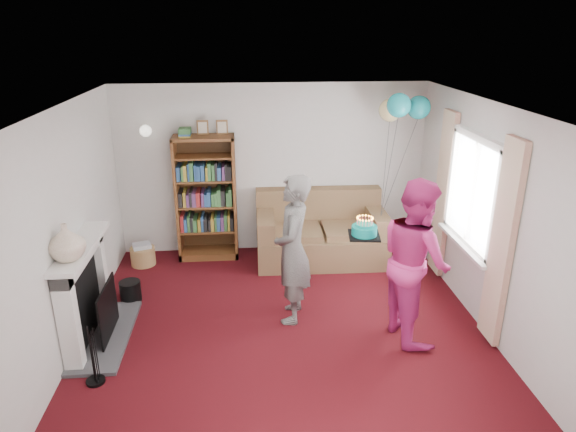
{
  "coord_description": "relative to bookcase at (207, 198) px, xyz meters",
  "views": [
    {
      "loc": [
        -0.39,
        -4.82,
        3.26
      ],
      "look_at": [
        0.07,
        0.6,
        1.22
      ],
      "focal_mm": 32.0,
      "sensor_mm": 36.0,
      "label": 1
    }
  ],
  "objects": [
    {
      "name": "ground",
      "position": [
        0.97,
        -2.3,
        -0.89
      ],
      "size": [
        5.0,
        5.0,
        0.0
      ],
      "primitive_type": "plane",
      "color": "#350808",
      "rests_on": "ground"
    },
    {
      "name": "wall_back",
      "position": [
        0.97,
        0.21,
        0.36
      ],
      "size": [
        4.5,
        0.02,
        2.5
      ],
      "primitive_type": "cube",
      "color": "silver",
      "rests_on": "ground"
    },
    {
      "name": "wall_left",
      "position": [
        -1.29,
        -2.3,
        0.36
      ],
      "size": [
        0.02,
        5.0,
        2.5
      ],
      "primitive_type": "cube",
      "color": "silver",
      "rests_on": "ground"
    },
    {
      "name": "wall_right",
      "position": [
        3.23,
        -2.3,
        0.36
      ],
      "size": [
        0.02,
        5.0,
        2.5
      ],
      "primitive_type": "cube",
      "color": "silver",
      "rests_on": "ground"
    },
    {
      "name": "ceiling",
      "position": [
        0.97,
        -2.3,
        1.61
      ],
      "size": [
        4.5,
        5.0,
        0.01
      ],
      "primitive_type": "cube",
      "color": "white",
      "rests_on": "wall_back"
    },
    {
      "name": "fireplace",
      "position": [
        -1.12,
        -2.11,
        -0.38
      ],
      "size": [
        0.55,
        1.8,
        1.12
      ],
      "color": "#3F3F42",
      "rests_on": "ground"
    },
    {
      "name": "window_bay",
      "position": [
        3.17,
        -1.7,
        0.31
      ],
      "size": [
        0.14,
        2.02,
        2.2
      ],
      "color": "white",
      "rests_on": "ground"
    },
    {
      "name": "wall_sconce",
      "position": [
        -0.78,
        0.06,
        0.99
      ],
      "size": [
        0.16,
        0.23,
        0.16
      ],
      "color": "gold",
      "rests_on": "ground"
    },
    {
      "name": "bookcase",
      "position": [
        0.0,
        0.0,
        0.0
      ],
      "size": [
        0.86,
        0.42,
        2.02
      ],
      "color": "#472B14",
      "rests_on": "ground"
    },
    {
      "name": "sofa",
      "position": [
        1.64,
        -0.22,
        -0.53
      ],
      "size": [
        1.85,
        0.98,
        0.98
      ],
      "rotation": [
        0.0,
        0.0,
        -0.02
      ],
      "color": "brown",
      "rests_on": "ground"
    },
    {
      "name": "wicker_basket",
      "position": [
        -0.93,
        -0.26,
        -0.75
      ],
      "size": [
        0.35,
        0.35,
        0.32
      ],
      "rotation": [
        0.0,
        0.0,
        0.33
      ],
      "color": "#A6814D",
      "rests_on": "ground"
    },
    {
      "name": "person_striped",
      "position": [
        1.08,
        -1.85,
        -0.02
      ],
      "size": [
        0.52,
        0.7,
        1.74
      ],
      "primitive_type": "imported",
      "rotation": [
        0.0,
        0.0,
        -1.74
      ],
      "color": "black",
      "rests_on": "ground"
    },
    {
      "name": "person_magenta",
      "position": [
        2.35,
        -2.29,
        0.01
      ],
      "size": [
        0.81,
        0.97,
        1.8
      ],
      "primitive_type": "imported",
      "rotation": [
        0.0,
        0.0,
        1.72
      ],
      "color": "#BF2670",
      "rests_on": "ground"
    },
    {
      "name": "birthday_cake",
      "position": [
        1.85,
        -2.04,
        0.26
      ],
      "size": [
        0.33,
        0.33,
        0.22
      ],
      "rotation": [
        0.0,
        0.0,
        -0.13
      ],
      "color": "black",
      "rests_on": "ground"
    },
    {
      "name": "balloons",
      "position": [
        2.68,
        -0.39,
        1.33
      ],
      "size": [
        0.64,
        0.7,
        1.75
      ],
      "color": "#3F3F3F",
      "rests_on": "ground"
    },
    {
      "name": "mantel_vase",
      "position": [
        -1.15,
        -2.45,
        0.42
      ],
      "size": [
        0.4,
        0.4,
        0.37
      ],
      "primitive_type": "imported",
      "rotation": [
        0.0,
        0.0,
        -0.14
      ],
      "color": "beige",
      "rests_on": "fireplace"
    }
  ]
}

